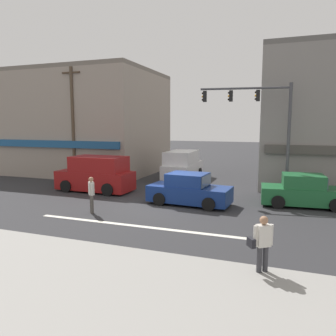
% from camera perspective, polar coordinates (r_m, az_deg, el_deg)
% --- Properties ---
extents(ground_plane, '(120.00, 120.00, 0.00)m').
position_cam_1_polar(ground_plane, '(16.37, -0.21, -6.55)').
color(ground_plane, '#2B2B2D').
extents(lane_marking_stripe, '(9.00, 0.24, 0.01)m').
position_cam_1_polar(lane_marking_stripe, '(13.26, -5.46, -10.01)').
color(lane_marking_stripe, silver).
rests_on(lane_marking_stripe, ground).
extents(sidewalk_curb, '(40.00, 5.00, 0.16)m').
position_cam_1_polar(sidewalk_curb, '(9.28, -19.41, -17.95)').
color(sidewalk_curb, gray).
rests_on(sidewalk_curb, ground).
extents(building_left_block, '(12.76, 9.32, 8.23)m').
position_cam_1_polar(building_left_block, '(29.01, -14.80, 7.61)').
color(building_left_block, gray).
rests_on(building_left_block, ground).
extents(street_tree, '(2.97, 2.97, 5.25)m').
position_cam_1_polar(street_tree, '(21.83, 21.73, 6.40)').
color(street_tree, '#4C3823').
rests_on(street_tree, ground).
extents(utility_pole_near_left, '(1.40, 0.22, 7.89)m').
position_cam_1_polar(utility_pole_near_left, '(23.86, -16.24, 7.55)').
color(utility_pole_near_left, brown).
rests_on(utility_pole_near_left, ground).
extents(traffic_light_mast, '(4.85, 0.84, 6.20)m').
position_cam_1_polar(traffic_light_mast, '(18.75, 16.42, 8.22)').
color(traffic_light_mast, '#47474C').
rests_on(traffic_light_mast, ground).
extents(van_crossing_center, '(4.65, 2.14, 2.11)m').
position_cam_1_polar(van_crossing_center, '(20.09, -12.37, -1.14)').
color(van_crossing_center, maroon).
rests_on(van_crossing_center, ground).
extents(van_parked_curbside, '(2.08, 4.62, 2.11)m').
position_cam_1_polar(van_parked_curbside, '(23.60, 2.49, 0.33)').
color(van_parked_curbside, silver).
rests_on(van_parked_curbside, ground).
extents(sedan_crossing_rightbound, '(4.22, 2.13, 1.58)m').
position_cam_1_polar(sedan_crossing_rightbound, '(17.45, 22.65, -3.87)').
color(sedan_crossing_rightbound, '#1E6033').
rests_on(sedan_crossing_rightbound, ground).
extents(sedan_approaching_near, '(4.22, 2.11, 1.58)m').
position_cam_1_polar(sedan_approaching_near, '(16.51, 3.69, -3.91)').
color(sedan_approaching_near, navy).
rests_on(sedan_approaching_near, ground).
extents(pedestrian_foreground_with_bag, '(0.66, 0.49, 1.67)m').
position_cam_1_polar(pedestrian_foreground_with_bag, '(9.09, 16.07, -12.42)').
color(pedestrian_foreground_with_bag, '#333338').
rests_on(pedestrian_foreground_with_bag, ground).
extents(pedestrian_mid_crossing, '(0.41, 0.45, 1.67)m').
position_cam_1_polar(pedestrian_mid_crossing, '(15.17, -13.19, -4.22)').
color(pedestrian_mid_crossing, '#4C4742').
rests_on(pedestrian_mid_crossing, ground).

